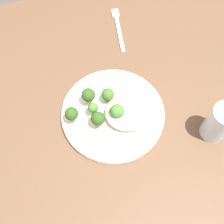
# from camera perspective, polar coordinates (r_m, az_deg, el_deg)

# --- Properties ---
(ground) EXTENTS (6.00, 6.00, 0.00)m
(ground) POSITION_cam_1_polar(r_m,az_deg,el_deg) (1.50, -0.26, -11.87)
(ground) COLOR #47423D
(wooden_dining_table) EXTENTS (1.40, 1.00, 0.74)m
(wooden_dining_table) POSITION_cam_1_polar(r_m,az_deg,el_deg) (0.88, -0.44, -1.17)
(wooden_dining_table) COLOR brown
(wooden_dining_table) RESTS_ON ground
(dinner_plate) EXTENTS (0.29, 0.29, 0.02)m
(dinner_plate) POSITION_cam_1_polar(r_m,az_deg,el_deg) (0.78, 0.00, -0.37)
(dinner_plate) COLOR beige
(dinner_plate) RESTS_ON wooden_dining_table
(noodle_bed) EXTENTS (0.14, 0.12, 0.04)m
(noodle_bed) POSITION_cam_1_polar(r_m,az_deg,el_deg) (0.76, 3.71, 0.21)
(noodle_bed) COLOR beige
(noodle_bed) RESTS_ON dinner_plate
(seared_scallop_half_hidden) EXTENTS (0.03, 0.03, 0.01)m
(seared_scallop_half_hidden) POSITION_cam_1_polar(r_m,az_deg,el_deg) (0.77, 2.82, 0.17)
(seared_scallop_half_hidden) COLOR #DBB77A
(seared_scallop_half_hidden) RESTS_ON dinner_plate
(seared_scallop_tiny_bay) EXTENTS (0.03, 0.03, 0.01)m
(seared_scallop_tiny_bay) POSITION_cam_1_polar(r_m,az_deg,el_deg) (0.77, 4.57, -0.13)
(seared_scallop_tiny_bay) COLOR #E5C689
(seared_scallop_tiny_bay) RESTS_ON dinner_plate
(seared_scallop_on_noodles) EXTENTS (0.03, 0.03, 0.01)m
(seared_scallop_on_noodles) POSITION_cam_1_polar(r_m,az_deg,el_deg) (0.76, 2.70, -1.29)
(seared_scallop_on_noodles) COLOR beige
(seared_scallop_on_noodles) RESTS_ON dinner_plate
(seared_scallop_tilted_round) EXTENTS (0.03, 0.03, 0.02)m
(seared_scallop_tilted_round) POSITION_cam_1_polar(r_m,az_deg,el_deg) (0.76, 1.31, -2.31)
(seared_scallop_tilted_round) COLOR #DBB77A
(seared_scallop_tilted_round) RESTS_ON dinner_plate
(seared_scallop_front_small) EXTENTS (0.02, 0.02, 0.02)m
(seared_scallop_front_small) POSITION_cam_1_polar(r_m,az_deg,el_deg) (0.78, 3.09, 1.76)
(seared_scallop_front_small) COLOR beige
(seared_scallop_front_small) RESTS_ON dinner_plate
(seared_scallop_right_edge) EXTENTS (0.03, 0.03, 0.02)m
(seared_scallop_right_edge) POSITION_cam_1_polar(r_m,az_deg,el_deg) (0.77, -0.05, 0.23)
(seared_scallop_right_edge) COLOR beige
(seared_scallop_right_edge) RESTS_ON dinner_plate
(broccoli_floret_near_rim) EXTENTS (0.04, 0.04, 0.06)m
(broccoli_floret_near_rim) POSITION_cam_1_polar(r_m,az_deg,el_deg) (0.75, -8.26, -0.42)
(broccoli_floret_near_rim) COLOR #89A356
(broccoli_floret_near_rim) RESTS_ON dinner_plate
(broccoli_floret_rear_charred) EXTENTS (0.04, 0.04, 0.06)m
(broccoli_floret_rear_charred) POSITION_cam_1_polar(r_m,az_deg,el_deg) (0.77, -4.87, 3.44)
(broccoli_floret_rear_charred) COLOR #89A356
(broccoli_floret_rear_charred) RESTS_ON dinner_plate
(broccoli_floret_right_tilted) EXTENTS (0.03, 0.03, 0.05)m
(broccoli_floret_right_tilted) POSITION_cam_1_polar(r_m,az_deg,el_deg) (0.75, -3.90, 0.78)
(broccoli_floret_right_tilted) COLOR #89A356
(broccoli_floret_right_tilted) RESTS_ON dinner_plate
(broccoli_floret_small_sprig) EXTENTS (0.04, 0.04, 0.05)m
(broccoli_floret_small_sprig) POSITION_cam_1_polar(r_m,az_deg,el_deg) (0.78, -0.99, 3.51)
(broccoli_floret_small_sprig) COLOR #7A994C
(broccoli_floret_small_sprig) RESTS_ON dinner_plate
(broccoli_floret_split_head) EXTENTS (0.04, 0.04, 0.06)m
(broccoli_floret_split_head) POSITION_cam_1_polar(r_m,az_deg,el_deg) (0.74, 1.04, 0.11)
(broccoli_floret_split_head) COLOR #89A356
(broccoli_floret_split_head) RESTS_ON dinner_plate
(broccoli_floret_left_leaning) EXTENTS (0.04, 0.04, 0.06)m
(broccoli_floret_left_leaning) POSITION_cam_1_polar(r_m,az_deg,el_deg) (0.73, -2.87, -1.41)
(broccoli_floret_left_leaning) COLOR #7A994C
(broccoli_floret_left_leaning) RESTS_ON dinner_plate
(onion_sliver_long_sliver) EXTENTS (0.04, 0.01, 0.00)m
(onion_sliver_long_sliver) POSITION_cam_1_polar(r_m,az_deg,el_deg) (0.77, -2.33, -1.62)
(onion_sliver_long_sliver) COLOR silver
(onion_sliver_long_sliver) RESTS_ON dinner_plate
(onion_sliver_pale_crescent) EXTENTS (0.05, 0.03, 0.00)m
(onion_sliver_pale_crescent) POSITION_cam_1_polar(r_m,az_deg,el_deg) (0.78, -3.31, 0.11)
(onion_sliver_pale_crescent) COLOR silver
(onion_sliver_pale_crescent) RESTS_ON dinner_plate
(onion_sliver_curled_piece) EXTENTS (0.05, 0.01, 0.00)m
(onion_sliver_curled_piece) POSITION_cam_1_polar(r_m,az_deg,el_deg) (0.76, -5.97, -4.30)
(onion_sliver_curled_piece) COLOR silver
(onion_sliver_curled_piece) RESTS_ON dinner_plate
(water_glass) EXTENTS (0.07, 0.07, 0.12)m
(water_glass) POSITION_cam_1_polar(r_m,az_deg,el_deg) (0.77, 20.86, -2.36)
(water_glass) COLOR silver
(water_glass) RESTS_ON wooden_dining_table
(dinner_fork) EXTENTS (0.05, 0.19, 0.00)m
(dinner_fork) POSITION_cam_1_polar(r_m,az_deg,el_deg) (0.97, 1.32, 16.82)
(dinner_fork) COLOR silver
(dinner_fork) RESTS_ON wooden_dining_table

